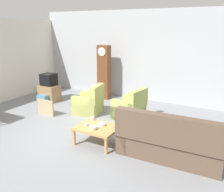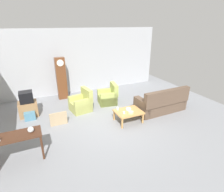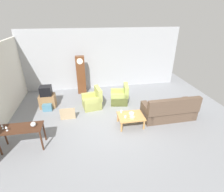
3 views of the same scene
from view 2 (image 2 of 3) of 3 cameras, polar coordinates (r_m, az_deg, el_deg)
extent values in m
plane|color=gray|center=(6.87, -0.44, -7.72)|extent=(10.40, 10.40, 0.00)
cube|color=#ADAFB5|center=(9.54, -9.55, 10.80)|extent=(8.40, 0.16, 3.20)
cube|color=brown|center=(7.77, 14.89, -3.01)|extent=(2.12, 0.89, 0.44)
cube|color=brown|center=(7.33, 17.08, -0.38)|extent=(2.10, 0.25, 0.60)
cube|color=brown|center=(8.33, 19.87, -0.99)|extent=(0.26, 0.85, 0.68)
cube|color=brown|center=(7.18, 9.30, -3.60)|extent=(0.26, 0.85, 0.68)
cube|color=brown|center=(7.96, 17.58, 0.42)|extent=(0.37, 0.14, 0.36)
cube|color=#9E8966|center=(7.36, 12.09, -0.78)|extent=(0.37, 0.16, 0.36)
cube|color=tan|center=(7.63, -9.92, -3.20)|extent=(0.88, 0.88, 0.40)
cube|color=tan|center=(7.57, -7.95, 0.51)|extent=(0.30, 0.78, 0.52)
cube|color=tan|center=(7.84, -10.89, -1.76)|extent=(0.78, 0.28, 0.60)
cube|color=tan|center=(7.34, -8.98, -3.33)|extent=(0.78, 0.28, 0.60)
cube|color=#A5B358|center=(8.19, -1.53, -1.04)|extent=(0.87, 0.87, 0.40)
cube|color=#A5B358|center=(8.10, 0.64, 2.19)|extent=(0.30, 0.78, 0.52)
cube|color=#A5B358|center=(8.43, -2.03, 0.35)|extent=(0.78, 0.28, 0.60)
cube|color=#A5B358|center=(7.89, -1.00, -1.20)|extent=(0.78, 0.28, 0.60)
cube|color=tan|center=(6.66, 5.22, -4.97)|extent=(0.96, 0.76, 0.05)
cylinder|color=tan|center=(6.33, 3.24, -8.63)|extent=(0.07, 0.07, 0.37)
cylinder|color=tan|center=(6.72, 9.70, -6.98)|extent=(0.07, 0.07, 0.37)
cylinder|color=tan|center=(6.83, 0.70, -6.13)|extent=(0.07, 0.07, 0.37)
cylinder|color=tan|center=(7.20, 6.84, -4.75)|extent=(0.07, 0.07, 0.37)
cube|color=#472819|center=(5.31, -28.48, -11.13)|extent=(1.30, 0.56, 0.04)
cylinder|color=#472819|center=(5.28, -21.10, -14.97)|extent=(0.06, 0.06, 0.72)
cylinder|color=#472819|center=(5.67, -21.52, -12.25)|extent=(0.06, 0.06, 0.72)
cube|color=brown|center=(8.82, -15.68, 5.28)|extent=(0.44, 0.28, 1.98)
cylinder|color=silver|center=(8.50, -16.03, 9.99)|extent=(0.30, 0.02, 0.30)
cube|color=#997047|center=(7.80, -24.86, -3.72)|extent=(0.68, 0.52, 0.59)
cube|color=black|center=(7.61, -25.46, -0.28)|extent=(0.48, 0.44, 0.42)
cube|color=tan|center=(6.76, -16.49, -6.91)|extent=(0.60, 0.05, 0.49)
cube|color=teal|center=(7.61, -24.49, -5.46)|extent=(0.39, 0.42, 0.31)
sphere|color=silver|center=(5.22, -24.26, -9.63)|extent=(0.16, 0.16, 0.16)
cylinder|color=white|center=(6.71, 1.80, -3.98)|extent=(0.08, 0.08, 0.10)
cylinder|color=silver|center=(6.45, 3.81, -5.26)|extent=(0.08, 0.08, 0.07)
cylinder|color=white|center=(6.73, 5.22, -4.13)|extent=(0.19, 0.19, 0.06)
cylinder|color=#B2C69E|center=(6.50, 5.97, -5.13)|extent=(0.19, 0.19, 0.07)
camera|label=1|loc=(5.94, 57.64, 4.35)|focal=39.35mm
camera|label=3|loc=(1.49, 75.73, 26.56)|focal=27.12mm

